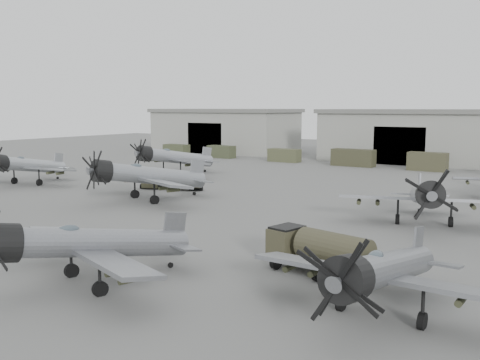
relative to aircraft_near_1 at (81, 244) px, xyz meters
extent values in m
plane|color=#5C5C59|center=(-4.14, 10.67, -2.21)|extent=(220.00, 220.00, 0.00)
cube|color=gray|center=(-42.14, 72.67, 1.79)|extent=(28.00, 14.00, 8.00)
cube|color=slate|center=(-42.14, 72.67, 6.14)|extent=(29.00, 14.80, 0.70)
cube|color=black|center=(-42.14, 65.87, 0.79)|extent=(8.12, 0.40, 6.00)
cube|color=gray|center=(-4.14, 72.67, 1.79)|extent=(28.00, 14.00, 8.00)
cube|color=slate|center=(-4.14, 72.67, 6.14)|extent=(29.00, 14.80, 0.70)
cube|color=black|center=(-4.14, 65.87, 0.79)|extent=(8.12, 0.40, 6.00)
cube|color=#3D422B|center=(-45.01, 60.67, -1.20)|extent=(5.00, 2.20, 2.02)
cube|color=#393F29|center=(-34.51, 60.67, -1.11)|extent=(4.99, 2.20, 2.20)
cube|color=#46482F|center=(-21.65, 60.67, -1.14)|extent=(5.33, 2.20, 2.15)
cube|color=#383724|center=(-9.56, 60.67, -0.90)|extent=(6.61, 2.20, 2.62)
cube|color=#3F3D29|center=(1.60, 60.67, -0.89)|extent=(5.39, 2.20, 2.64)
cylinder|color=gray|center=(0.28, 0.86, -0.08)|extent=(4.57, 10.18, 3.02)
cylinder|color=black|center=(-1.13, -3.45, 0.64)|extent=(2.22, 2.02, 2.01)
cube|color=gray|center=(0.10, 0.31, -0.33)|extent=(12.13, 5.79, 0.54)
cube|color=gray|center=(1.70, 5.17, 0.07)|extent=(0.61, 1.56, 1.93)
ellipsoid|color=#3F4C54|center=(-0.20, -0.61, 0.79)|extent=(0.91, 1.28, 0.54)
cylinder|color=black|center=(-1.70, 0.70, -1.87)|extent=(0.50, 0.82, 0.77)
cylinder|color=black|center=(1.78, -0.45, -1.87)|extent=(0.50, 0.82, 0.77)
cylinder|color=black|center=(1.61, 4.89, -2.07)|extent=(0.21, 0.33, 0.31)
cylinder|color=gray|center=(13.98, 4.94, -0.14)|extent=(1.66, 10.00, 2.94)
cylinder|color=black|center=(13.87, 0.52, 0.56)|extent=(1.82, 1.53, 1.96)
cube|color=gray|center=(13.97, 4.37, -0.38)|extent=(11.80, 2.37, 0.53)
cube|color=gray|center=(14.10, 9.35, 0.01)|extent=(0.15, 1.57, 1.88)
ellipsoid|color=#3F4C54|center=(13.95, 3.43, 0.71)|extent=(0.59, 1.14, 0.53)
cylinder|color=black|center=(12.18, 4.23, -1.88)|extent=(0.28, 0.76, 0.75)
cylinder|color=black|center=(15.75, 4.14, -1.88)|extent=(0.28, 0.76, 0.75)
cylinder|color=black|center=(14.09, 9.07, -2.07)|extent=(0.12, 0.30, 0.30)
cylinder|color=#9EA2A6|center=(-34.24, 21.41, 0.00)|extent=(3.48, 10.71, 3.13)
cube|color=#9EA2A6|center=(-34.13, 20.82, -0.26)|extent=(12.71, 4.53, 0.56)
cube|color=#9EA2A6|center=(-35.13, 26.04, 0.15)|extent=(0.43, 1.66, 2.00)
ellipsoid|color=#3F4C54|center=(-33.94, 19.84, 0.90)|extent=(0.82, 1.29, 0.56)
cylinder|color=black|center=(-35.96, 20.27, -1.86)|extent=(0.43, 0.84, 0.80)
cylinder|color=black|center=(-32.22, 20.99, -1.86)|extent=(0.43, 0.84, 0.80)
cylinder|color=black|center=(-35.08, 25.74, -2.06)|extent=(0.18, 0.34, 0.32)
cylinder|color=gray|center=(-14.55, 20.95, 0.20)|extent=(5.45, 11.47, 3.42)
cylinder|color=black|center=(-16.28, 16.12, 1.01)|extent=(2.54, 2.33, 2.27)
cube|color=gray|center=(-14.77, 20.34, -0.08)|extent=(13.68, 6.88, 0.61)
cube|color=gray|center=(-12.82, 25.79, 0.37)|extent=(0.74, 1.76, 2.18)
ellipsoid|color=#3F4C54|center=(-15.14, 19.31, 1.19)|extent=(1.06, 1.46, 0.61)
cylinder|color=black|center=(-16.80, 20.83, -1.83)|extent=(0.58, 0.93, 0.87)
cylinder|color=black|center=(-12.89, 19.43, -1.83)|extent=(0.58, 0.93, 0.87)
cylinder|color=black|center=(-12.93, 25.48, -2.05)|extent=(0.24, 0.37, 0.35)
cylinder|color=#919499|center=(10.38, 24.76, 0.05)|extent=(5.00, 10.77, 3.20)
cylinder|color=black|center=(11.95, 20.21, 0.81)|extent=(2.37, 2.17, 2.13)
cube|color=#919499|center=(10.58, 24.18, -0.21)|extent=(12.85, 6.31, 0.58)
cube|color=#919499|center=(8.81, 29.32, 0.21)|extent=(0.67, 1.65, 2.05)
ellipsoid|color=#3F4C54|center=(10.92, 23.21, 0.97)|extent=(0.98, 1.36, 0.57)
cylinder|color=black|center=(8.81, 23.35, -1.85)|extent=(0.54, 0.87, 0.82)
cylinder|color=black|center=(12.49, 24.62, -1.85)|extent=(0.54, 0.87, 0.82)
cylinder|color=black|center=(8.91, 29.03, -2.06)|extent=(0.22, 0.35, 0.33)
cylinder|color=#95989D|center=(-25.36, 37.52, 0.14)|extent=(4.54, 11.33, 3.33)
cylinder|color=black|center=(-26.68, 32.69, 0.93)|extent=(2.40, 2.16, 2.22)
cube|color=#95989D|center=(-25.52, 36.91, -0.13)|extent=(13.48, 5.80, 0.60)
cube|color=#95989D|center=(-24.03, 42.36, 0.31)|extent=(0.59, 1.75, 2.13)
ellipsoid|color=#3F4C54|center=(-25.81, 35.88, 1.10)|extent=(0.96, 1.40, 0.60)
cylinder|color=black|center=(-27.54, 37.24, -1.84)|extent=(0.51, 0.90, 0.85)
cylinder|color=black|center=(-23.63, 36.16, -1.84)|extent=(0.51, 0.90, 0.85)
cylinder|color=black|center=(-24.11, 42.05, -2.05)|extent=(0.21, 0.36, 0.34)
cube|color=#3C3927|center=(9.25, 8.46, -1.53)|extent=(6.63, 3.36, 0.23)
cube|color=#3C3927|center=(6.86, 8.97, -0.81)|extent=(1.85, 2.34, 1.54)
cylinder|color=#3C3927|center=(10.05, 8.29, -0.63)|extent=(4.43, 2.55, 1.72)
cube|color=black|center=(6.86, 8.97, 0.01)|extent=(1.71, 2.06, 0.14)
cylinder|color=black|center=(6.73, 7.93, -1.80)|extent=(0.44, 0.85, 0.82)
cylinder|color=black|center=(11.59, 9.02, -1.80)|extent=(0.44, 0.85, 0.82)
cube|color=#383724|center=(-19.59, 26.17, -1.65)|extent=(2.12, 1.72, 0.82)
cube|color=black|center=(-20.16, 25.94, -1.14)|extent=(0.81, 1.04, 0.51)
cylinder|color=black|center=(-19.59, 26.17, -1.96)|extent=(1.35, 0.98, 0.57)
cylinder|color=black|center=(-18.35, 26.65, -1.75)|extent=(1.17, 0.52, 0.08)
cube|color=#383724|center=(-15.97, 27.57, -1.75)|extent=(4.14, 2.74, 0.18)
cylinder|color=black|center=(-15.97, 27.57, -2.01)|extent=(1.59, 0.98, 0.45)
cylinder|color=#383724|center=(-15.97, 27.57, -1.55)|extent=(1.45, 0.82, 0.33)
imported|color=#42412B|center=(-25.80, 28.48, -1.32)|extent=(0.49, 0.69, 1.78)
camera|label=1|loc=(21.02, -17.37, 6.79)|focal=40.00mm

